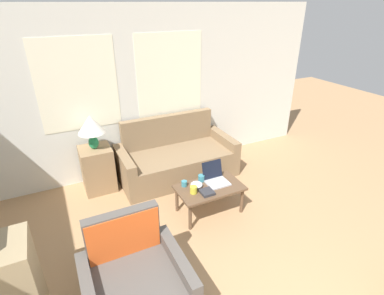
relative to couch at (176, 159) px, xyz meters
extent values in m
cube|color=silver|center=(-0.50, 0.45, 1.02)|extent=(6.58, 0.05, 2.60)
cube|color=white|center=(-1.28, 0.42, 1.27)|extent=(1.10, 0.01, 1.30)
cube|color=white|center=(0.12, 0.42, 1.27)|extent=(1.10, 0.01, 1.30)
cube|color=#846B4C|center=(0.00, -0.07, -0.06)|extent=(1.57, 0.88, 0.43)
cube|color=#846B4C|center=(0.00, 0.31, 0.19)|extent=(1.57, 0.12, 0.94)
cube|color=#846B4C|center=(-0.86, -0.07, 0.01)|extent=(0.14, 0.88, 0.58)
cube|color=#846B4C|center=(0.86, -0.07, 0.01)|extent=(0.14, 0.88, 0.58)
cube|color=#514C47|center=(-1.30, -1.80, 0.18)|extent=(0.69, 0.10, 0.92)
cube|color=#514C47|center=(-0.91, -2.16, 0.01)|extent=(0.10, 0.81, 0.58)
cube|color=#D1511E|center=(-1.30, -1.86, 0.29)|extent=(0.66, 0.01, 0.66)
cube|color=#937551|center=(-1.22, 0.12, 0.07)|extent=(0.45, 0.45, 0.69)
ellipsoid|color=#1E8451|center=(-1.22, 0.12, 0.50)|extent=(0.14, 0.14, 0.19)
cylinder|color=tan|center=(-1.22, 0.12, 0.63)|extent=(0.02, 0.02, 0.06)
cone|color=white|center=(-1.22, 0.12, 0.79)|extent=(0.38, 0.38, 0.26)
cube|color=brown|center=(0.01, -1.12, 0.11)|extent=(0.88, 0.51, 0.03)
cylinder|color=brown|center=(-0.38, -1.32, -0.09)|extent=(0.04, 0.04, 0.37)
cylinder|color=brown|center=(0.40, -1.32, -0.09)|extent=(0.04, 0.04, 0.37)
cylinder|color=brown|center=(-0.38, -0.91, -0.09)|extent=(0.04, 0.04, 0.37)
cylinder|color=brown|center=(0.40, -0.91, -0.09)|extent=(0.04, 0.04, 0.37)
cube|color=#B7B7BC|center=(0.14, -1.10, 0.13)|extent=(0.29, 0.25, 0.02)
cube|color=black|center=(0.14, -0.94, 0.26)|extent=(0.29, 0.08, 0.24)
cylinder|color=gold|center=(-0.25, -1.15, 0.17)|extent=(0.09, 0.09, 0.10)
cylinder|color=teal|center=(-0.03, -0.95, 0.17)|extent=(0.09, 0.09, 0.09)
cylinder|color=teal|center=(-0.29, -0.95, 0.16)|extent=(0.08, 0.08, 0.07)
ellipsoid|color=white|center=(-0.15, -1.05, 0.16)|extent=(0.16, 0.16, 0.07)
cube|color=#2D2D33|center=(-0.10, -1.23, 0.14)|extent=(0.16, 0.17, 0.04)
camera|label=1|loc=(-1.67, -4.00, 2.33)|focal=28.00mm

